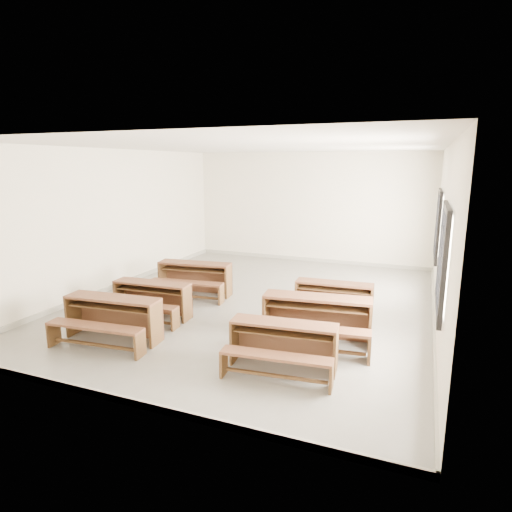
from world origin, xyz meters
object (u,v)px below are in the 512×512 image
at_px(desk_set_1, 151,297).
at_px(desk_set_3, 283,342).
at_px(desk_set_2, 194,276).
at_px(desk_set_4, 316,317).
at_px(desk_set_0, 112,316).
at_px(desk_set_5, 333,297).

distance_m(desk_set_1, desk_set_3, 3.17).
bearing_deg(desk_set_2, desk_set_1, -98.47).
relative_size(desk_set_3, desk_set_4, 0.86).
distance_m(desk_set_0, desk_set_4, 3.35).
distance_m(desk_set_0, desk_set_2, 2.70).
height_order(desk_set_0, desk_set_4, desk_set_4).
relative_size(desk_set_0, desk_set_2, 0.99).
distance_m(desk_set_0, desk_set_5, 4.02).
height_order(desk_set_1, desk_set_4, desk_set_4).
bearing_deg(desk_set_2, desk_set_5, -10.61).
bearing_deg(desk_set_5, desk_set_3, -98.27).
xyz_separation_m(desk_set_4, desk_set_5, (-0.00, 1.38, -0.07)).
bearing_deg(desk_set_4, desk_set_0, -167.39).
bearing_deg(desk_set_3, desk_set_2, 132.72).
bearing_deg(desk_set_1, desk_set_5, 19.46).
bearing_deg(desk_set_5, desk_set_2, 173.16).
xyz_separation_m(desk_set_0, desk_set_4, (3.16, 1.12, 0.03)).
bearing_deg(desk_set_3, desk_set_4, 72.37).
height_order(desk_set_2, desk_set_4, desk_set_4).
bearing_deg(desk_set_5, desk_set_1, -160.35).
bearing_deg(desk_set_1, desk_set_3, -23.15).
distance_m(desk_set_0, desk_set_1, 1.16).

